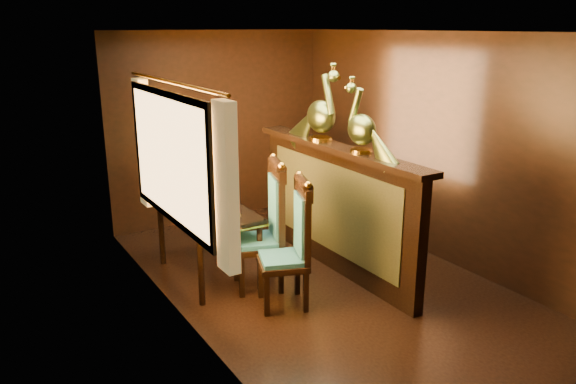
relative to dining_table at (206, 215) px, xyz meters
name	(u,v)px	position (x,y,z in m)	size (l,w,h in m)	color
ground	(326,284)	(0.94, -0.82, -0.68)	(5.00, 5.00, 0.00)	black
room_shell	(320,133)	(0.86, -0.80, 0.91)	(3.04, 5.04, 2.52)	black
partition	(335,205)	(1.26, -0.52, 0.04)	(0.26, 2.70, 1.36)	black
dining_table	(206,215)	(0.00, 0.00, 0.00)	(0.78, 1.27, 0.95)	black
chair_left	(295,239)	(0.45, -1.00, -0.02)	(0.58, 0.60, 1.26)	black
chair_right	(269,221)	(0.44, -0.54, 0.02)	(0.61, 0.63, 1.33)	black
peacock_left	(362,116)	(1.27, -0.90, 1.05)	(0.23, 0.61, 0.72)	#184933
peacock_right	(321,102)	(1.27, -0.22, 1.10)	(0.26, 0.70, 0.83)	#184933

